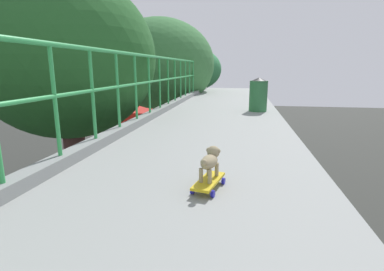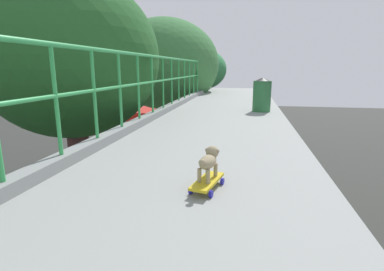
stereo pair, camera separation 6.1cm
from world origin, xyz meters
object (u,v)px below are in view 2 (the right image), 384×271
(car_grey_seventh, at_px, (162,167))
(city_bus, at_px, (158,120))
(toy_skateboard, at_px, (207,182))
(car_yellow_cab_fifth, at_px, (123,208))
(car_red_taxi_sixth, at_px, (89,178))
(litter_bin, at_px, (262,94))
(small_dog, at_px, (209,160))

(car_grey_seventh, relative_size, city_bus, 0.42)
(toy_skateboard, bearing_deg, car_yellow_cab_fifth, 118.52)
(car_red_taxi_sixth, relative_size, litter_bin, 5.09)
(car_yellow_cab_fifth, bearing_deg, car_grey_seventh, 88.61)
(small_dog, xyz_separation_m, litter_bin, (0.65, 5.03, 0.17))
(toy_skateboard, bearing_deg, car_red_taxi_sixth, 124.36)
(small_dog, bearing_deg, car_grey_seventh, 108.06)
(car_yellow_cab_fifth, xyz_separation_m, car_grey_seventh, (0.15, 6.35, 0.02))
(car_yellow_cab_fifth, bearing_deg, city_bus, 101.55)
(toy_skateboard, xyz_separation_m, small_dog, (0.01, 0.05, 0.19))
(car_red_taxi_sixth, xyz_separation_m, small_dog, (9.22, -13.43, 5.88))
(litter_bin, bearing_deg, toy_skateboard, -97.38)
(city_bus, bearing_deg, car_red_taxi_sixth, -90.38)
(car_grey_seventh, bearing_deg, small_dog, -71.94)
(toy_skateboard, distance_m, small_dog, 0.19)
(toy_skateboard, relative_size, small_dog, 1.40)
(car_red_taxi_sixth, bearing_deg, small_dog, -55.52)
(car_yellow_cab_fifth, relative_size, car_grey_seventh, 1.00)
(car_grey_seventh, relative_size, litter_bin, 5.38)
(car_red_taxi_sixth, xyz_separation_m, city_bus, (0.09, 14.35, 1.25))
(car_yellow_cab_fifth, xyz_separation_m, city_bus, (-3.62, 17.70, 1.30))
(litter_bin, bearing_deg, car_grey_seventh, 117.81)
(toy_skateboard, distance_m, litter_bin, 5.14)
(car_yellow_cab_fifth, relative_size, litter_bin, 5.38)
(car_grey_seventh, height_order, city_bus, city_bus)
(toy_skateboard, bearing_deg, small_dog, 83.35)
(small_dog, relative_size, litter_bin, 0.43)
(city_bus, distance_m, small_dog, 29.60)
(city_bus, distance_m, litter_bin, 25.22)
(car_grey_seventh, height_order, litter_bin, litter_bin)
(car_yellow_cab_fifth, distance_m, car_grey_seventh, 6.35)
(car_yellow_cab_fifth, relative_size, city_bus, 0.41)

